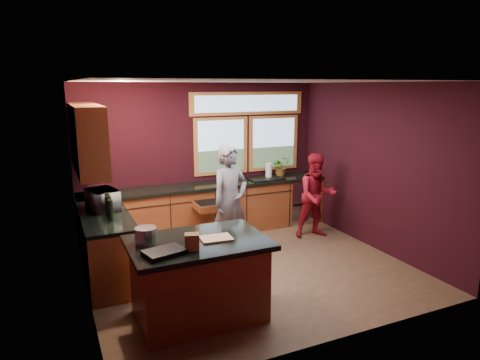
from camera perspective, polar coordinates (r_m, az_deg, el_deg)
floor at (r=6.45m, az=1.34°, el=-11.73°), size 4.50×4.50×0.00m
room_shell at (r=6.01m, az=-5.07°, el=4.34°), size 4.52×4.02×2.71m
back_counter at (r=7.83m, az=-2.71°, el=-3.70°), size 4.50×0.64×0.93m
left_counter at (r=6.55m, az=-17.74°, el=-7.56°), size 0.64×2.30×0.93m
island at (r=5.05m, az=-5.51°, el=-12.97°), size 1.55×1.05×0.95m
person_grey at (r=6.62m, az=-1.34°, el=-2.91°), size 0.74×0.58×1.77m
person_red at (r=7.64m, az=10.19°, el=-2.09°), size 0.82×0.69×1.50m
microwave at (r=6.33m, az=-17.78°, el=-2.50°), size 0.47×0.59×0.29m
potted_plant at (r=8.27m, az=5.47°, el=1.82°), size 0.34×0.30×0.38m
paper_towel at (r=8.10m, az=3.86°, el=1.25°), size 0.12×0.12×0.28m
cutting_board at (r=4.89m, az=-3.19°, el=-7.77°), size 0.37×0.28×0.02m
stock_pot at (r=4.84m, az=-12.44°, el=-7.23°), size 0.24×0.24×0.18m
paper_bag at (r=4.57m, az=-6.42°, el=-8.21°), size 0.18×0.16×0.18m
black_tray at (r=4.52m, az=-10.07°, el=-9.47°), size 0.46×0.37×0.05m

